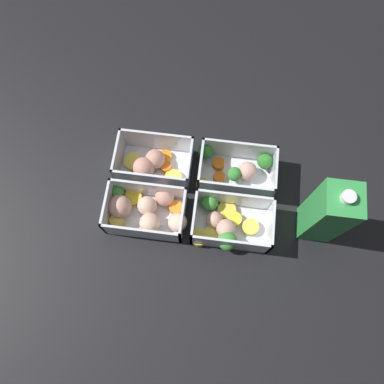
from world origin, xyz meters
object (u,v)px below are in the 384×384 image
container_near_left (236,169)px  container_far_left (226,224)px  juice_carton (327,213)px  container_near_right (152,164)px  container_far_right (145,210)px

container_near_left → container_far_left: bearing=85.5°
container_near_left → juice_carton: 0.21m
container_near_right → juice_carton: (-0.36, 0.09, 0.07)m
container_far_left → container_near_right: bearing=-33.6°
container_far_left → container_far_right: size_ratio=0.94×
container_far_left → juice_carton: juice_carton is taller
container_near_right → juice_carton: juice_carton is taller
container_near_right → container_far_left: (-0.17, 0.11, -0.00)m
container_far_right → juice_carton: size_ratio=0.89×
container_far_right → container_far_left: bearing=177.4°
container_far_right → juice_carton: (-0.35, -0.02, 0.07)m
container_near_right → container_far_left: same height
container_near_right → container_far_right: 0.11m
container_near_left → container_far_right: same height
container_near_left → container_far_left: 0.12m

